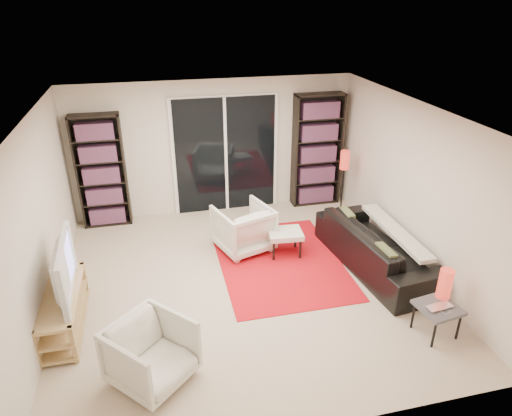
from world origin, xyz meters
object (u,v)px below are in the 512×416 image
at_px(ottoman, 285,235).
at_px(bookshelf_right, 317,151).
at_px(side_table, 438,309).
at_px(floor_lamp, 344,168).
at_px(armchair_back, 243,228).
at_px(sofa, 377,247).
at_px(armchair_front, 151,353).
at_px(tv_stand, 63,310).
at_px(bookshelf_left, 101,172).

bearing_deg(ottoman, bookshelf_right, 57.18).
bearing_deg(side_table, floor_lamp, 86.87).
height_order(bookshelf_right, ottoman, bookshelf_right).
bearing_deg(armchair_back, sofa, 134.23).
bearing_deg(armchair_front, tv_stand, 90.93).
bearing_deg(bookshelf_right, floor_lamp, -65.00).
height_order(armchair_front, side_table, armchair_front).
height_order(bookshelf_left, tv_stand, bookshelf_left).
bearing_deg(tv_stand, floor_lamp, 25.51).
relative_size(ottoman, floor_lamp, 0.45).
relative_size(sofa, ottoman, 4.08).
height_order(side_table, floor_lamp, floor_lamp).
distance_m(sofa, side_table, 1.53).
bearing_deg(armchair_front, bookshelf_right, 7.93).
xyz_separation_m(armchair_back, floor_lamp, (2.00, 0.80, 0.54)).
distance_m(armchair_back, floor_lamp, 2.22).
height_order(tv_stand, ottoman, tv_stand).
bearing_deg(bookshelf_right, ottoman, -122.82).
relative_size(tv_stand, armchair_back, 1.68).
relative_size(bookshelf_right, armchair_front, 2.73).
distance_m(bookshelf_right, armchair_back, 2.32).
xyz_separation_m(sofa, side_table, (0.01, -1.53, 0.02)).
xyz_separation_m(armchair_back, ottoman, (0.59, -0.31, -0.03)).
xyz_separation_m(bookshelf_right, ottoman, (-1.12, -1.73, -0.71)).
distance_m(armchair_front, floor_lamp, 4.79).
relative_size(armchair_front, ottoman, 1.40).
bearing_deg(armchair_back, floor_lamp, -176.16).
xyz_separation_m(tv_stand, armchair_back, (2.51, 1.35, 0.10)).
xyz_separation_m(sofa, floor_lamp, (0.19, 1.75, 0.58)).
relative_size(armchair_back, armchair_front, 1.05).
relative_size(armchair_back, ottoman, 1.47).
distance_m(side_table, floor_lamp, 3.34).
bearing_deg(ottoman, floor_lamp, 38.43).
height_order(bookshelf_left, armchair_back, bookshelf_left).
distance_m(bookshelf_left, tv_stand, 2.88).
xyz_separation_m(sofa, ottoman, (-1.22, 0.64, 0.01)).
relative_size(tv_stand, sofa, 0.61).
bearing_deg(armchair_front, sofa, -18.20).
bearing_deg(sofa, ottoman, 55.69).
bearing_deg(ottoman, sofa, -27.75).
distance_m(bookshelf_right, sofa, 2.48).
distance_m(armchair_back, ottoman, 0.67).
bearing_deg(bookshelf_left, armchair_front, -80.37).
distance_m(bookshelf_left, ottoman, 3.30).
xyz_separation_m(armchair_back, side_table, (1.82, -2.48, -0.02)).
relative_size(bookshelf_left, floor_lamp, 1.60).
bearing_deg(armchair_front, side_table, -43.25).
relative_size(armchair_back, side_table, 1.57).
bearing_deg(bookshelf_right, tv_stand, -146.73).
xyz_separation_m(tv_stand, sofa, (4.32, 0.40, 0.06)).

